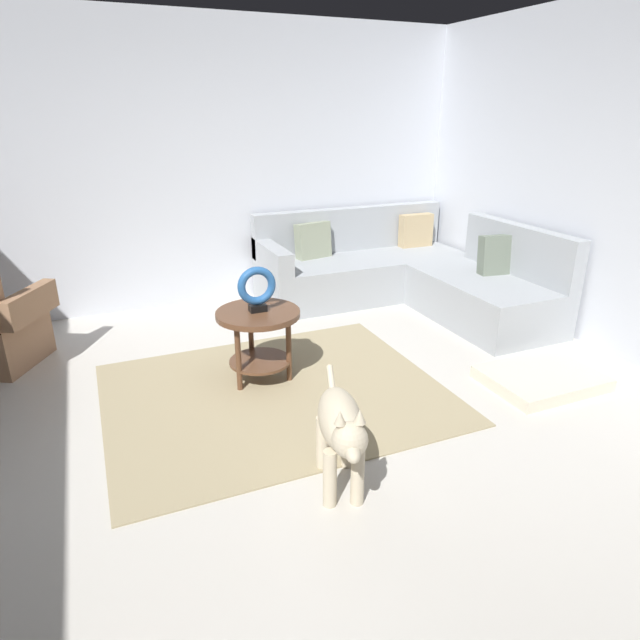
% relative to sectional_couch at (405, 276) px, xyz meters
% --- Properties ---
extents(ground_plane, '(6.00, 6.00, 0.10)m').
position_rel_sectional_couch_xyz_m(ground_plane, '(-1.99, -2.01, -0.34)').
color(ground_plane, beige).
extents(wall_back, '(6.00, 0.12, 2.70)m').
position_rel_sectional_couch_xyz_m(wall_back, '(-1.99, 0.93, 1.06)').
color(wall_back, silver).
rests_on(wall_back, ground_plane).
extents(area_rug, '(2.30, 1.90, 0.01)m').
position_rel_sectional_couch_xyz_m(area_rug, '(-1.84, -1.31, -0.29)').
color(area_rug, tan).
rests_on(area_rug, ground_plane).
extents(sectional_couch, '(2.20, 2.25, 0.88)m').
position_rel_sectional_couch_xyz_m(sectional_couch, '(0.00, 0.00, 0.00)').
color(sectional_couch, '#9EA3A8').
rests_on(sectional_couch, ground_plane).
extents(side_table, '(0.60, 0.60, 0.54)m').
position_rel_sectional_couch_xyz_m(side_table, '(-1.87, -1.06, 0.12)').
color(side_table, brown).
rests_on(side_table, ground_plane).
extents(torus_sculpture, '(0.28, 0.08, 0.33)m').
position_rel_sectional_couch_xyz_m(torus_sculpture, '(-1.87, -1.06, 0.42)').
color(torus_sculpture, black).
rests_on(torus_sculpture, side_table).
extents(dog_bed_mat, '(0.80, 0.60, 0.09)m').
position_rel_sectional_couch_xyz_m(dog_bed_mat, '(-0.01, -1.93, -0.25)').
color(dog_bed_mat, beige).
rests_on(dog_bed_mat, ground_plane).
extents(dog, '(0.36, 0.83, 0.63)m').
position_rel_sectional_couch_xyz_m(dog, '(-1.86, -2.43, 0.09)').
color(dog, beige).
rests_on(dog, ground_plane).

